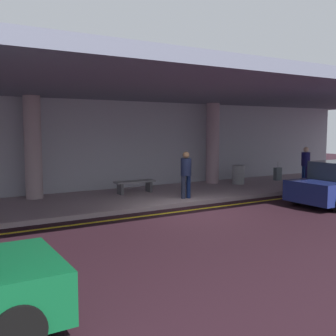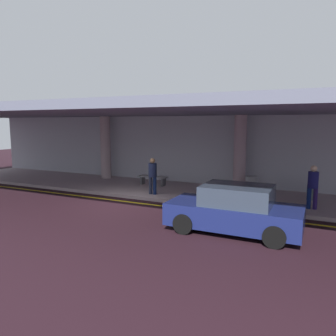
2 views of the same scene
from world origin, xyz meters
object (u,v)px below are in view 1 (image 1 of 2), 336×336
(support_column_left_mid, at_px, (213,143))
(trash_bin_steel, at_px, (238,175))
(traveler_with_luggage, at_px, (306,163))
(suitcase_upright_primary, at_px, (278,174))
(person_waiting_for_ride, at_px, (186,172))
(bench_metal, at_px, (135,184))
(support_column_far_left, at_px, (33,148))

(support_column_left_mid, relative_size, trash_bin_steel, 4.29)
(support_column_left_mid, relative_size, traveler_with_luggage, 2.17)
(suitcase_upright_primary, relative_size, trash_bin_steel, 1.06)
(person_waiting_for_ride, relative_size, bench_metal, 1.05)
(support_column_far_left, height_order, traveler_with_luggage, support_column_far_left)
(trash_bin_steel, bearing_deg, support_column_far_left, 174.10)
(support_column_far_left, bearing_deg, suitcase_upright_primary, -4.46)
(traveler_with_luggage, height_order, trash_bin_steel, traveler_with_luggage)
(traveler_with_luggage, bearing_deg, bench_metal, -84.52)
(support_column_far_left, distance_m, person_waiting_for_ride, 5.50)
(traveler_with_luggage, height_order, bench_metal, traveler_with_luggage)
(bench_metal, xyz_separation_m, trash_bin_steel, (5.17, -0.09, 0.07))
(suitcase_upright_primary, bearing_deg, support_column_far_left, 173.99)
(support_column_far_left, bearing_deg, person_waiting_for_ride, -31.03)
(traveler_with_luggage, distance_m, bench_metal, 7.97)
(support_column_left_mid, height_order, bench_metal, support_column_left_mid)
(traveler_with_luggage, bearing_deg, support_column_left_mid, -108.69)
(support_column_left_mid, distance_m, traveler_with_luggage, 4.27)
(suitcase_upright_primary, distance_m, bench_metal, 7.70)
(support_column_left_mid, relative_size, person_waiting_for_ride, 2.17)
(support_column_far_left, relative_size, traveler_with_luggage, 2.17)
(support_column_far_left, relative_size, trash_bin_steel, 4.29)
(support_column_left_mid, height_order, person_waiting_for_ride, support_column_left_mid)
(bench_metal, bearing_deg, support_column_far_left, 167.29)
(traveler_with_luggage, bearing_deg, person_waiting_for_ride, -69.66)
(traveler_with_luggage, bearing_deg, suitcase_upright_primary, -160.03)
(traveler_with_luggage, relative_size, person_waiting_for_ride, 1.00)
(traveler_with_luggage, xyz_separation_m, suitcase_upright_primary, (-0.07, 1.59, -0.65))
(support_column_left_mid, height_order, trash_bin_steel, support_column_left_mid)
(support_column_left_mid, xyz_separation_m, bench_metal, (-4.40, -0.81, -1.47))
(support_column_far_left, distance_m, suitcase_upright_primary, 11.44)
(support_column_far_left, height_order, person_waiting_for_ride, support_column_far_left)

